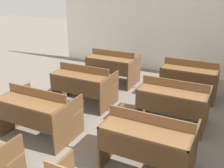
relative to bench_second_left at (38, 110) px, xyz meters
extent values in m
cube|color=white|center=(1.06, 4.20, 0.99)|extent=(6.89, 0.06, 2.89)
cube|color=brown|center=(-0.56, 0.04, -0.11)|extent=(0.03, 0.79, 0.69)
cube|color=brown|center=(0.56, 0.04, -0.11)|extent=(0.03, 0.79, 0.69)
cube|color=brown|center=(0.00, -0.17, 0.22)|extent=(1.14, 0.37, 0.03)
cube|color=brown|center=(0.00, -0.34, 0.05)|extent=(1.09, 0.02, 0.31)
cube|color=brown|center=(0.00, 0.01, 0.30)|extent=(1.14, 0.02, 0.14)
cube|color=brown|center=(0.00, 0.30, -0.03)|extent=(1.14, 0.28, 0.03)
cube|color=brown|center=(0.00, 0.30, -0.30)|extent=(1.09, 0.04, 0.04)
cube|color=brown|center=(1.30, 0.04, -0.11)|extent=(0.03, 0.79, 0.69)
cube|color=brown|center=(2.42, 0.04, -0.11)|extent=(0.03, 0.79, 0.69)
cube|color=brown|center=(1.86, -0.17, 0.22)|extent=(1.14, 0.37, 0.03)
cube|color=brown|center=(1.86, -0.34, 0.05)|extent=(1.09, 0.02, 0.31)
cube|color=brown|center=(1.86, 0.01, 0.30)|extent=(1.14, 0.02, 0.14)
cube|color=brown|center=(1.86, 0.30, -0.03)|extent=(1.14, 0.28, 0.03)
cube|color=brown|center=(1.86, 0.30, -0.30)|extent=(1.09, 0.04, 0.04)
cube|color=brown|center=(-0.56, 1.40, -0.11)|extent=(0.03, 0.79, 0.69)
cube|color=brown|center=(0.56, 1.40, -0.11)|extent=(0.03, 0.79, 0.69)
cube|color=brown|center=(0.00, 1.19, 0.22)|extent=(1.14, 0.37, 0.03)
cube|color=brown|center=(0.00, 1.02, 0.05)|extent=(1.09, 0.02, 0.31)
cube|color=brown|center=(0.00, 1.37, 0.30)|extent=(1.14, 0.02, 0.14)
cube|color=brown|center=(0.00, 1.66, -0.03)|extent=(1.14, 0.28, 0.03)
cube|color=brown|center=(0.00, 1.66, -0.30)|extent=(1.09, 0.04, 0.04)
cube|color=brown|center=(1.28, 1.39, -0.11)|extent=(0.03, 0.79, 0.69)
cube|color=brown|center=(2.40, 1.39, -0.11)|extent=(0.03, 0.79, 0.69)
cube|color=brown|center=(1.84, 1.19, 0.22)|extent=(1.14, 0.37, 0.03)
cube|color=brown|center=(1.84, 1.01, 0.05)|extent=(1.09, 0.02, 0.31)
cube|color=brown|center=(1.84, 1.36, 0.30)|extent=(1.14, 0.02, 0.14)
cube|color=brown|center=(1.84, 1.65, -0.03)|extent=(1.14, 0.28, 0.03)
cube|color=brown|center=(1.84, 1.65, -0.30)|extent=(1.09, 0.04, 0.04)
cube|color=brown|center=(-0.58, 2.75, -0.11)|extent=(0.03, 0.79, 0.69)
cube|color=brown|center=(0.54, 2.75, -0.11)|extent=(0.03, 0.79, 0.69)
cube|color=brown|center=(-0.02, 2.54, 0.22)|extent=(1.14, 0.37, 0.03)
cube|color=brown|center=(-0.02, 2.37, 0.05)|extent=(1.09, 0.02, 0.31)
cube|color=brown|center=(-0.02, 2.72, 0.30)|extent=(1.14, 0.02, 0.14)
cube|color=brown|center=(-0.02, 3.01, -0.03)|extent=(1.14, 0.28, 0.03)
cube|color=brown|center=(-0.02, 3.01, -0.30)|extent=(1.09, 0.04, 0.04)
cube|color=#54381F|center=(1.29, 2.75, -0.11)|extent=(0.03, 0.79, 0.69)
cube|color=#54381F|center=(2.40, 2.75, -0.11)|extent=(0.03, 0.79, 0.69)
cube|color=brown|center=(1.85, 2.54, 0.22)|extent=(1.14, 0.37, 0.03)
cube|color=#54381F|center=(1.85, 2.37, 0.05)|extent=(1.09, 0.02, 0.31)
cube|color=brown|center=(1.85, 2.72, 0.30)|extent=(1.14, 0.02, 0.14)
cube|color=brown|center=(1.85, 3.01, -0.03)|extent=(1.14, 0.28, 0.03)
cube|color=#54381F|center=(1.85, 3.01, -0.30)|extent=(1.09, 0.04, 0.04)
camera|label=1|loc=(2.74, -2.82, 1.92)|focal=42.00mm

